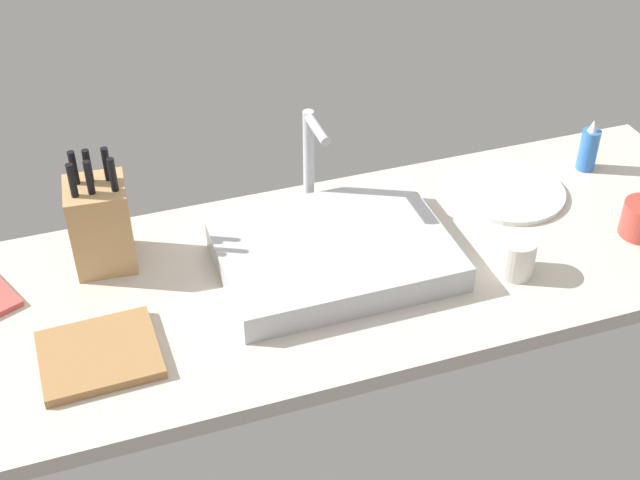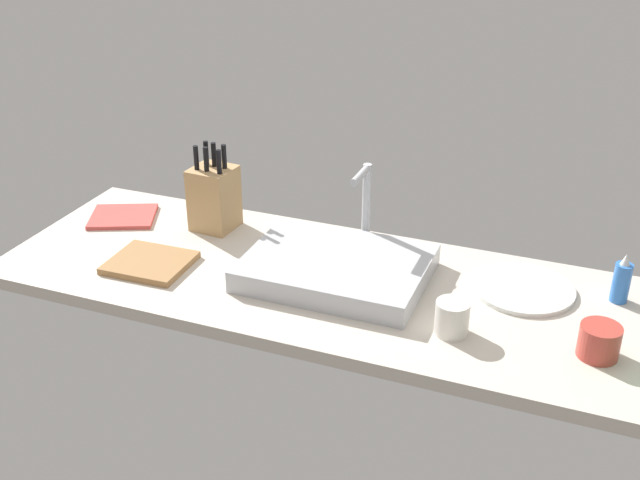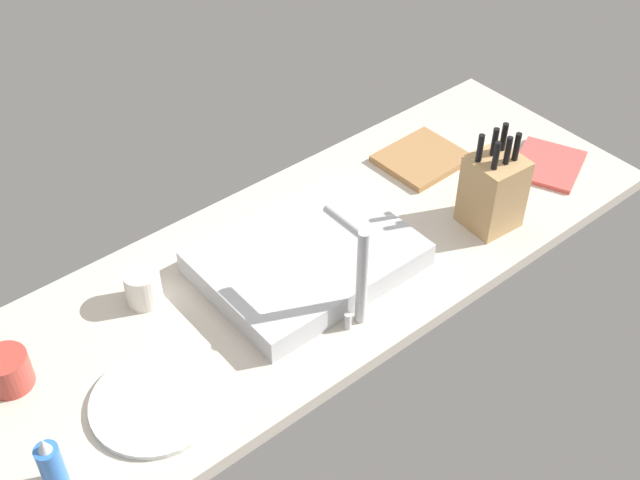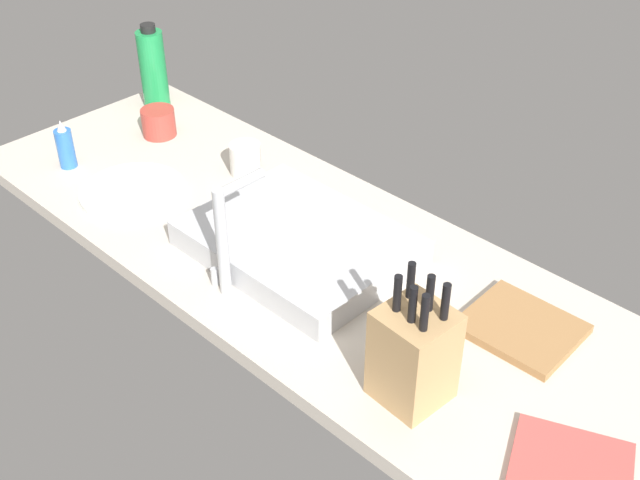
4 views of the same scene
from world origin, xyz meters
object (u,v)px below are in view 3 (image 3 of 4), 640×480
at_px(faucet, 357,268).
at_px(dish_towel, 548,164).
at_px(knife_block, 493,190).
at_px(coffee_mug, 8,371).
at_px(dinner_plate, 156,402).
at_px(soap_bottle, 51,465).
at_px(sink_basin, 307,258).
at_px(ceramic_cup, 143,287).
at_px(cutting_board, 422,159).

height_order(faucet, dish_towel, faucet).
distance_m(knife_block, coffee_mug, 1.13).
distance_m(dish_towel, coffee_mug, 1.40).
xyz_separation_m(dinner_plate, dish_towel, (-1.19, -0.01, 0.00)).
xyz_separation_m(knife_block, soap_bottle, (1.12, -0.01, -0.04)).
bearing_deg(sink_basin, coffee_mug, -9.98).
bearing_deg(ceramic_cup, coffee_mug, 5.20).
relative_size(faucet, ceramic_cup, 3.01).
bearing_deg(sink_basin, dish_towel, 171.94).
bearing_deg(faucet, dish_towel, -173.81).
relative_size(knife_block, dish_towel, 1.36).
distance_m(soap_bottle, coffee_mug, 0.27).
bearing_deg(sink_basin, ceramic_cup, -23.32).
distance_m(knife_block, soap_bottle, 1.12).
height_order(coffee_mug, ceramic_cup, ceramic_cup).
distance_m(soap_bottle, dinner_plate, 0.23).
distance_m(sink_basin, ceramic_cup, 0.37).
bearing_deg(dinner_plate, faucet, 170.68).
relative_size(cutting_board, ceramic_cup, 2.55).
bearing_deg(dish_towel, soap_bottle, 1.81).
height_order(dinner_plate, dish_towel, same).
distance_m(dinner_plate, coffee_mug, 0.30).
bearing_deg(ceramic_cup, cutting_board, 178.48).
relative_size(soap_bottle, dinner_plate, 0.51).
bearing_deg(cutting_board, soap_bottle, 12.96).
height_order(soap_bottle, dinner_plate, soap_bottle).
height_order(knife_block, dinner_plate, knife_block).
distance_m(sink_basin, cutting_board, 0.50).
bearing_deg(soap_bottle, dish_towel, -178.19).
relative_size(dinner_plate, ceramic_cup, 3.13).
xyz_separation_m(sink_basin, faucet, (0.01, 0.18, 0.11)).
bearing_deg(dinner_plate, sink_basin, -166.69).
relative_size(cutting_board, dinner_plate, 0.82).
bearing_deg(dinner_plate, cutting_board, -166.26).
xyz_separation_m(sink_basin, ceramic_cup, (0.34, -0.14, 0.01)).
bearing_deg(sink_basin, dinner_plate, 13.31).
relative_size(sink_basin, dinner_plate, 1.81).
height_order(cutting_board, dish_towel, cutting_board).
bearing_deg(cutting_board, faucet, 31.35).
bearing_deg(dinner_plate, knife_block, 177.20).
bearing_deg(faucet, coffee_mug, -24.98).
distance_m(dinner_plate, dish_towel, 1.19).
height_order(sink_basin, faucet, faucet).
height_order(knife_block, dish_towel, knife_block).
xyz_separation_m(cutting_board, dinner_plate, (0.95, 0.23, -0.00)).
bearing_deg(faucet, knife_block, -176.25).
relative_size(knife_block, cutting_board, 1.22).
height_order(dish_towel, coffee_mug, coffee_mug).
distance_m(cutting_board, coffee_mug, 1.14).
relative_size(faucet, soap_bottle, 1.90).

